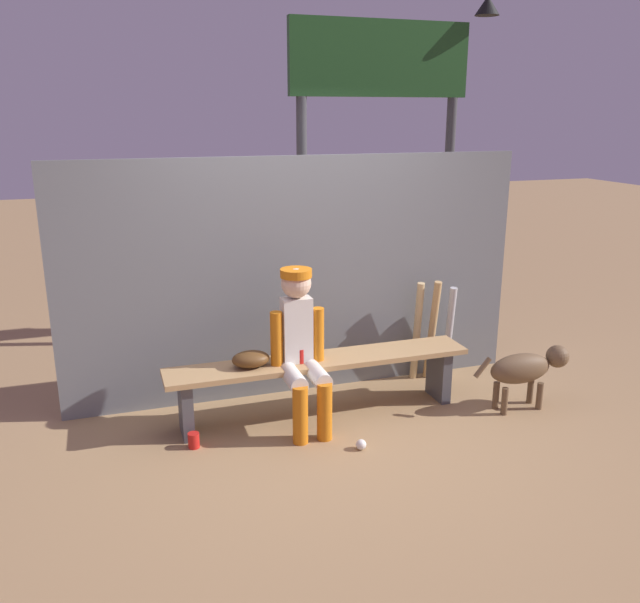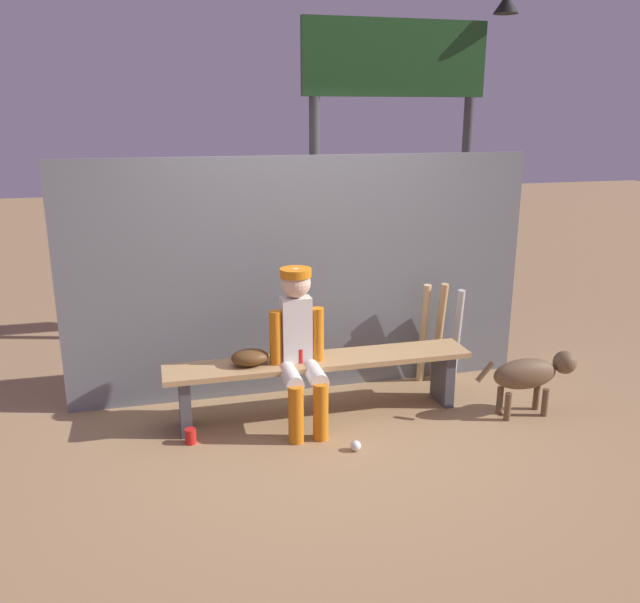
% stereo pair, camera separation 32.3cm
% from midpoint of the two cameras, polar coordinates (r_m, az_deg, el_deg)
% --- Properties ---
extents(ground_plane, '(30.00, 30.00, 0.00)m').
position_cam_midpoint_polar(ground_plane, '(5.18, -1.81, -9.82)').
color(ground_plane, '#9E7A51').
extents(chainlink_fence, '(3.81, 0.03, 1.95)m').
position_cam_midpoint_polar(chainlink_fence, '(5.33, -3.54, 2.06)').
color(chainlink_fence, slate).
rests_on(chainlink_fence, ground_plane).
extents(dugout_bench, '(2.34, 0.36, 0.47)m').
position_cam_midpoint_polar(dugout_bench, '(5.03, -1.85, -6.11)').
color(dugout_bench, tan).
rests_on(dugout_bench, ground_plane).
extents(player_seated, '(0.41, 0.55, 1.18)m').
position_cam_midpoint_polar(player_seated, '(4.78, -3.59, -3.70)').
color(player_seated, silver).
rests_on(player_seated, ground_plane).
extents(baseball_glove, '(0.28, 0.20, 0.12)m').
position_cam_midpoint_polar(baseball_glove, '(4.86, -7.94, -5.00)').
color(baseball_glove, '#593819').
rests_on(baseball_glove, dugout_bench).
extents(bat_wood_natural, '(0.07, 0.15, 0.89)m').
position_cam_midpoint_polar(bat_wood_natural, '(5.71, 6.82, -2.61)').
color(bat_wood_natural, tan).
rests_on(bat_wood_natural, ground_plane).
extents(bat_wood_tan, '(0.08, 0.19, 0.90)m').
position_cam_midpoint_polar(bat_wood_tan, '(5.72, 8.12, -2.52)').
color(bat_wood_tan, tan).
rests_on(bat_wood_tan, ground_plane).
extents(bat_aluminum_silver, '(0.07, 0.15, 0.82)m').
position_cam_midpoint_polar(bat_aluminum_silver, '(5.86, 9.59, -2.58)').
color(bat_aluminum_silver, '#B7B7BC').
rests_on(bat_aluminum_silver, ground_plane).
extents(baseball, '(0.07, 0.07, 0.07)m').
position_cam_midpoint_polar(baseball, '(4.67, 1.56, -12.34)').
color(baseball, white).
rests_on(baseball, ground_plane).
extents(cup_on_ground, '(0.08, 0.08, 0.11)m').
position_cam_midpoint_polar(cup_on_ground, '(4.80, -12.85, -11.70)').
color(cup_on_ground, red).
rests_on(cup_on_ground, ground_plane).
extents(cup_on_bench, '(0.08, 0.08, 0.11)m').
position_cam_midpoint_polar(cup_on_bench, '(4.91, -3.62, -4.71)').
color(cup_on_bench, red).
rests_on(cup_on_bench, dugout_bench).
extents(scoreboard, '(2.10, 0.27, 3.34)m').
position_cam_midpoint_polar(scoreboard, '(6.67, 4.34, 16.58)').
color(scoreboard, '#3F3F42').
rests_on(scoreboard, ground_plane).
extents(dog, '(0.84, 0.20, 0.49)m').
position_cam_midpoint_polar(dog, '(5.36, 15.83, -5.61)').
color(dog, brown).
rests_on(dog, ground_plane).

